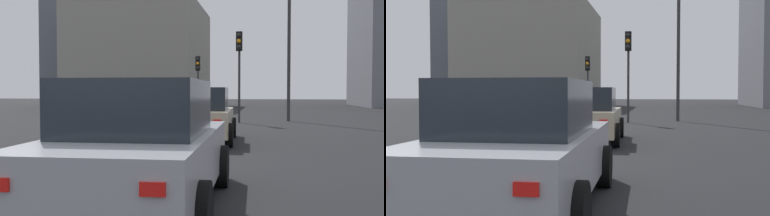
{
  "view_description": "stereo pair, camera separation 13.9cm",
  "coord_description": "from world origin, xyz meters",
  "views": [
    {
      "loc": [
        -4.72,
        -1.69,
        1.47
      ],
      "look_at": [
        5.67,
        0.01,
        1.08
      ],
      "focal_mm": 42.19,
      "sensor_mm": 36.0,
      "label": 1
    },
    {
      "loc": [
        -4.69,
        -1.82,
        1.47
      ],
      "look_at": [
        5.67,
        0.01,
        1.08
      ],
      "focal_mm": 42.19,
      "sensor_mm": 36.0,
      "label": 2
    }
  ],
  "objects": [
    {
      "name": "car_silver_second",
      "position": [
        0.71,
        -0.17,
        0.77
      ],
      "size": [
        4.5,
        2.04,
        1.61
      ],
      "rotation": [
        0.0,
        0.0,
        0.02
      ],
      "color": "#A8AAB2",
      "rests_on": "ground_plane"
    },
    {
      "name": "street_lamp_kerbside",
      "position": [
        17.93,
        -2.8,
        4.76
      ],
      "size": [
        0.56,
        0.36,
        8.18
      ],
      "color": "#2D2D30",
      "rests_on": "ground_plane"
    },
    {
      "name": "building_facade_right",
      "position": [
        41.63,
        16.0,
        7.06
      ],
      "size": [
        12.72,
        7.14,
        14.13
      ],
      "primitive_type": "cube",
      "color": "slate",
      "rests_on": "ground_plane"
    },
    {
      "name": "traffic_light_near_right",
      "position": [
        16.42,
        -0.46,
        3.05
      ],
      "size": [
        0.32,
        0.3,
        4.25
      ],
      "rotation": [
        0.0,
        0.0,
        3.06
      ],
      "color": "#2D2D30",
      "rests_on": "ground_plane"
    },
    {
      "name": "building_facade_center",
      "position": [
        38.09,
        10.0,
        4.86
      ],
      "size": [
        14.84,
        11.04,
        9.71
      ],
      "primitive_type": "cube",
      "color": "gray",
      "rests_on": "ground_plane"
    },
    {
      "name": "traffic_light_near_left",
      "position": [
        23.44,
        2.55,
        2.65
      ],
      "size": [
        0.32,
        0.29,
        3.67
      ],
      "rotation": [
        0.0,
        0.0,
        3.12
      ],
      "color": "#2D2D30",
      "rests_on": "ground_plane"
    },
    {
      "name": "car_beige_lead",
      "position": [
        8.25,
        0.22,
        0.76
      ],
      "size": [
        4.13,
        2.16,
        1.58
      ],
      "rotation": [
        0.0,
        0.0,
        0.04
      ],
      "color": "tan",
      "rests_on": "ground_plane"
    }
  ]
}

